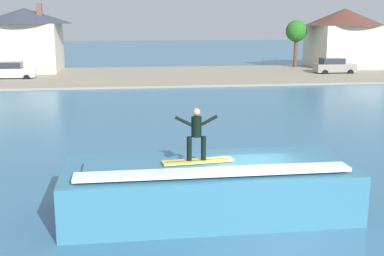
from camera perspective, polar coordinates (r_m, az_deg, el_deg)
ground_plane at (r=16.87m, az=6.72°, el=-9.59°), size 260.00×260.00×0.00m
wave_crest at (r=16.64m, az=1.76°, el=-6.68°), size 9.23×3.91×1.82m
surfboard at (r=15.99m, az=0.65°, el=-3.73°), size 2.28×0.70×0.06m
surfer at (r=15.75m, az=0.50°, el=-0.37°), size 1.34×0.32×1.66m
shoreline_bank at (r=55.71m, az=-3.69°, el=5.89°), size 120.00×18.64×0.19m
car_near_shore at (r=55.46m, az=-19.54°, el=6.08°), size 4.48×2.22×1.86m
car_far_shore at (r=59.59m, az=15.67°, el=6.71°), size 4.55×2.10×1.86m
house_with_chimney at (r=62.72m, az=-18.16°, el=9.73°), size 10.85×10.85×7.90m
house_gabled_white at (r=67.53m, az=16.67°, el=9.94°), size 9.92×9.92×7.42m
tree_tall_bare at (r=65.70m, az=11.65°, el=10.53°), size 2.67×2.67×5.99m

